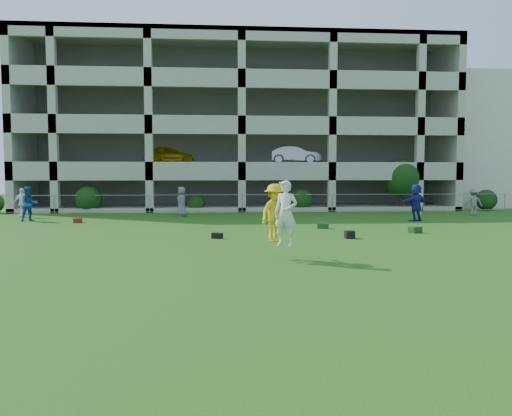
{
  "coord_description": "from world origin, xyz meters",
  "views": [
    {
      "loc": [
        -1.58,
        -13.61,
        2.56
      ],
      "look_at": [
        -0.31,
        3.0,
        1.4
      ],
      "focal_mm": 35.0,
      "sensor_mm": 36.0,
      "label": 1
    }
  ],
  "objects": [
    {
      "name": "bystander_e",
      "position": [
        10.72,
        16.21,
        0.9
      ],
      "size": [
        0.77,
        0.63,
        1.8
      ],
      "primitive_type": "imported",
      "rotation": [
        0.0,
        0.0,
        2.79
      ],
      "color": "silver",
      "rests_on": "ground"
    },
    {
      "name": "bag_red_f",
      "position": [
        -8.83,
        12.73,
        0.12
      ],
      "size": [
        0.51,
        0.39,
        0.24
      ],
      "primitive_type": "cube",
      "rotation": [
        0.0,
        0.0,
        0.26
      ],
      "color": "#5C1A0F",
      "rests_on": "ground"
    },
    {
      "name": "bag_green_c",
      "position": [
        6.9,
        7.16,
        0.13
      ],
      "size": [
        0.6,
        0.53,
        0.26
      ],
      "primitive_type": "cube",
      "rotation": [
        0.0,
        0.0,
        0.43
      ],
      "color": "#193D16",
      "rests_on": "ground"
    },
    {
      "name": "bystander_f",
      "position": [
        13.93,
        15.54,
        0.82
      ],
      "size": [
        1.14,
        0.77,
        1.63
      ],
      "primitive_type": "imported",
      "rotation": [
        0.0,
        0.0,
        2.97
      ],
      "color": "slate",
      "rests_on": "ground"
    },
    {
      "name": "crate_d",
      "position": [
        3.59,
        5.56,
        0.15
      ],
      "size": [
        0.37,
        0.37,
        0.3
      ],
      "primitive_type": "cube",
      "rotation": [
        0.0,
        0.0,
        0.07
      ],
      "color": "black",
      "rests_on": "ground"
    },
    {
      "name": "bag_green_g",
      "position": [
        3.28,
        9.1,
        0.12
      ],
      "size": [
        0.57,
        0.43,
        0.25
      ],
      "primitive_type": "cube",
      "rotation": [
        0.0,
        0.0,
        -0.3
      ],
      "color": "#163C23",
      "rests_on": "ground"
    },
    {
      "name": "frisbee_contest",
      "position": [
        0.21,
        0.99,
        1.39
      ],
      "size": [
        1.29,
        1.55,
        1.9
      ],
      "color": "yellow",
      "rests_on": "ground"
    },
    {
      "name": "ground",
      "position": [
        0.0,
        0.0,
        0.0
      ],
      "size": [
        100.0,
        100.0,
        0.0
      ],
      "primitive_type": "plane",
      "color": "#235114",
      "rests_on": "ground"
    },
    {
      "name": "bag_black_b",
      "position": [
        -1.61,
        5.93,
        0.11
      ],
      "size": [
        0.47,
        0.41,
        0.22
      ],
      "primitive_type": "cube",
      "rotation": [
        0.0,
        0.0,
        -0.49
      ],
      "color": "black",
      "rests_on": "ground"
    },
    {
      "name": "bystander_a",
      "position": [
        -11.64,
        13.77,
        0.93
      ],
      "size": [
        1.14,
        1.08,
        1.85
      ],
      "primitive_type": "imported",
      "rotation": [
        0.0,
        0.0,
        0.58
      ],
      "color": "navy",
      "rests_on": "ground"
    },
    {
      "name": "fence",
      "position": [
        0.0,
        19.0,
        0.61
      ],
      "size": [
        36.06,
        0.06,
        1.2
      ],
      "color": "gray",
      "rests_on": "ground"
    },
    {
      "name": "shrub_row",
      "position": [
        4.59,
        19.7,
        1.51
      ],
      "size": [
        34.38,
        2.52,
        3.5
      ],
      "color": "#163D11",
      "rests_on": "ground"
    },
    {
      "name": "stucco_building",
      "position": [
        23.0,
        28.0,
        5.0
      ],
      "size": [
        16.0,
        14.0,
        10.0
      ],
      "primitive_type": "cube",
      "color": "beige",
      "rests_on": "ground"
    },
    {
      "name": "parking_garage",
      "position": [
        -0.0,
        27.7,
        6.01
      ],
      "size": [
        30.0,
        14.0,
        12.0
      ],
      "color": "#9E998C",
      "rests_on": "ground"
    },
    {
      "name": "bystander_c",
      "position": [
        -3.72,
        16.04,
        0.89
      ],
      "size": [
        0.79,
        0.99,
        1.77
      ],
      "primitive_type": "imported",
      "rotation": [
        0.0,
        0.0,
        -1.28
      ],
      "color": "slate",
      "rests_on": "ground"
    },
    {
      "name": "bystander_b",
      "position": [
        -12.92,
        16.21,
        0.85
      ],
      "size": [
        1.04,
        0.53,
        1.7
      ],
      "primitive_type": "imported",
      "rotation": [
        0.0,
        0.0,
        -0.11
      ],
      "color": "white",
      "rests_on": "ground"
    },
    {
      "name": "bystander_d",
      "position": [
        9.0,
        12.28,
        1.0
      ],
      "size": [
        1.89,
        1.45,
        1.99
      ],
      "primitive_type": "imported",
      "rotation": [
        0.0,
        0.0,
        3.68
      ],
      "color": "navy",
      "rests_on": "ground"
    }
  ]
}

